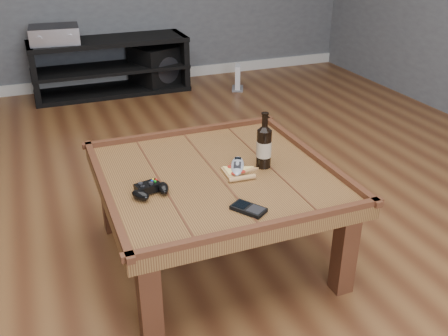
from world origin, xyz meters
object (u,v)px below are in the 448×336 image
object	(u,v)px
media_console	(111,67)
av_receiver	(54,35)
coffee_table	(216,185)
beer_bottle	(264,145)
remote_control	(237,166)
game_controller	(150,190)
subwoofer	(156,66)
game_console	(238,78)
smartphone	(249,209)
pizza_slice	(237,172)

from	to	relation	value
media_console	av_receiver	size ratio (longest dim) A/B	3.25
coffee_table	media_console	size ratio (longest dim) A/B	0.74
beer_bottle	media_console	bearing A→B (deg)	94.60
coffee_table	remote_control	bearing A→B (deg)	2.72
game_controller	remote_control	distance (m)	0.43
media_console	subwoofer	world-z (taller)	media_console
beer_bottle	game_console	xyz separation A→B (m)	(0.90, 2.42, -0.45)
coffee_table	smartphone	distance (m)	0.35
beer_bottle	av_receiver	size ratio (longest dim) A/B	0.60
remote_control	av_receiver	world-z (taller)	av_receiver
coffee_table	media_console	xyz separation A→B (m)	(0.00, 2.75, -0.15)
media_console	game_console	xyz separation A→B (m)	(1.13, -0.34, -0.14)
media_console	smartphone	bearing A→B (deg)	-89.92
media_console	beer_bottle	bearing A→B (deg)	-85.40
remote_control	subwoofer	size ratio (longest dim) A/B	0.39
pizza_slice	game_console	world-z (taller)	pizza_slice
media_console	beer_bottle	xyz separation A→B (m)	(0.22, -2.77, 0.31)
remote_control	av_receiver	xyz separation A→B (m)	(-0.56, 2.74, 0.11)
pizza_slice	coffee_table	bearing A→B (deg)	157.13
game_controller	subwoofer	size ratio (longest dim) A/B	0.33
game_console	pizza_slice	bearing A→B (deg)	-89.18
pizza_slice	subwoofer	size ratio (longest dim) A/B	0.43
media_console	remote_control	world-z (taller)	media_console
media_console	beer_bottle	world-z (taller)	beer_bottle
pizza_slice	subwoofer	world-z (taller)	pizza_slice
remote_control	subwoofer	world-z (taller)	remote_control
subwoofer	av_receiver	bearing A→B (deg)	160.16
beer_bottle	smartphone	size ratio (longest dim) A/B	1.73
smartphone	game_console	bearing A→B (deg)	34.36
pizza_slice	subwoofer	xyz separation A→B (m)	(0.35, 2.83, -0.26)
av_receiver	game_controller	bearing A→B (deg)	-83.18
beer_bottle	remote_control	world-z (taller)	beer_bottle
game_controller	subwoofer	distance (m)	2.98
coffee_table	game_console	bearing A→B (deg)	64.93
game_controller	pizza_slice	world-z (taller)	game_controller
media_console	pizza_slice	distance (m)	2.80
coffee_table	subwoofer	distance (m)	2.83
subwoofer	coffee_table	bearing A→B (deg)	-121.53
beer_bottle	remote_control	xyz separation A→B (m)	(-0.12, 0.02, -0.09)
smartphone	remote_control	distance (m)	0.36
smartphone	game_console	xyz separation A→B (m)	(1.12, 2.75, -0.35)
coffee_table	game_controller	world-z (taller)	game_controller
remote_control	av_receiver	bearing A→B (deg)	126.37
pizza_slice	subwoofer	bearing A→B (deg)	85.77
coffee_table	remote_control	world-z (taller)	remote_control
pizza_slice	media_console	bearing A→B (deg)	94.57
smartphone	game_console	world-z (taller)	smartphone
beer_bottle	smartphone	distance (m)	0.40
subwoofer	game_console	xyz separation A→B (m)	(0.69, -0.38, -0.09)
game_controller	game_console	world-z (taller)	game_controller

